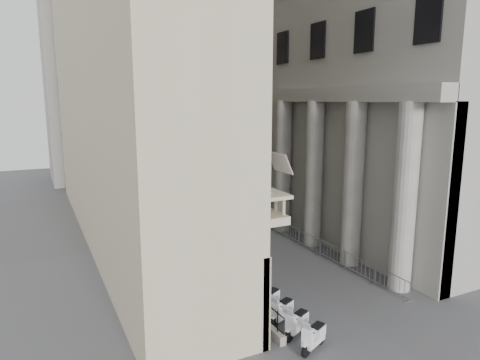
# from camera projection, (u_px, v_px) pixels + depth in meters

# --- Properties ---
(far_building) EXTENTS (22.00, 10.00, 30.00)m
(far_building) POSITION_uv_depth(u_px,v_px,m) (135.00, 62.00, 55.67)
(far_building) COLOR #B0AEA6
(far_building) RESTS_ON ground
(iron_fence) EXTENTS (0.30, 28.00, 1.40)m
(iron_fence) POSITION_uv_depth(u_px,v_px,m) (178.00, 245.00, 30.07)
(iron_fence) COLOR black
(iron_fence) RESTS_ON ground
(blue_awning) EXTENTS (1.60, 3.00, 3.00)m
(blue_awning) POSITION_uv_depth(u_px,v_px,m) (237.00, 207.00, 40.79)
(blue_awning) COLOR navy
(blue_awning) RESTS_ON ground
(flag) EXTENTS (1.00, 1.40, 8.20)m
(flag) POSITION_uv_depth(u_px,v_px,m) (277.00, 333.00, 18.73)
(flag) COLOR #9E0C11
(flag) RESTS_ON ground
(scooter_0) EXTENTS (1.51, 1.09, 1.50)m
(scooter_0) POSITION_uv_depth(u_px,v_px,m) (313.00, 350.00, 17.45)
(scooter_0) COLOR white
(scooter_0) RESTS_ON ground
(scooter_1) EXTENTS (1.51, 1.09, 1.50)m
(scooter_1) POSITION_uv_depth(u_px,v_px,m) (297.00, 336.00, 18.52)
(scooter_1) COLOR white
(scooter_1) RESTS_ON ground
(scooter_2) EXTENTS (1.51, 1.09, 1.50)m
(scooter_2) POSITION_uv_depth(u_px,v_px,m) (282.00, 323.00, 19.59)
(scooter_2) COLOR white
(scooter_2) RESTS_ON ground
(scooter_3) EXTENTS (1.51, 1.09, 1.50)m
(scooter_3) POSITION_uv_depth(u_px,v_px,m) (269.00, 311.00, 20.67)
(scooter_3) COLOR white
(scooter_3) RESTS_ON ground
(scooter_4) EXTENTS (1.51, 1.09, 1.50)m
(scooter_4) POSITION_uv_depth(u_px,v_px,m) (257.00, 301.00, 21.74)
(scooter_4) COLOR white
(scooter_4) RESTS_ON ground
(scooter_5) EXTENTS (1.51, 1.09, 1.50)m
(scooter_5) POSITION_uv_depth(u_px,v_px,m) (246.00, 291.00, 22.81)
(scooter_5) COLOR white
(scooter_5) RESTS_ON ground
(scooter_6) EXTENTS (1.51, 1.09, 1.50)m
(scooter_6) POSITION_uv_depth(u_px,v_px,m) (236.00, 283.00, 23.89)
(scooter_6) COLOR white
(scooter_6) RESTS_ON ground
(scooter_7) EXTENTS (1.51, 1.09, 1.50)m
(scooter_7) POSITION_uv_depth(u_px,v_px,m) (227.00, 275.00, 24.96)
(scooter_7) COLOR white
(scooter_7) RESTS_ON ground
(scooter_8) EXTENTS (1.51, 1.09, 1.50)m
(scooter_8) POSITION_uv_depth(u_px,v_px,m) (219.00, 268.00, 26.03)
(scooter_8) COLOR white
(scooter_8) RESTS_ON ground
(scooter_9) EXTENTS (1.51, 1.09, 1.50)m
(scooter_9) POSITION_uv_depth(u_px,v_px,m) (212.00, 261.00, 27.10)
(scooter_9) COLOR white
(scooter_9) RESTS_ON ground
(scooter_10) EXTENTS (1.51, 1.09, 1.50)m
(scooter_10) POSITION_uv_depth(u_px,v_px,m) (205.00, 255.00, 28.18)
(scooter_10) COLOR white
(scooter_10) RESTS_ON ground
(scooter_11) EXTENTS (1.51, 1.09, 1.50)m
(scooter_11) POSITION_uv_depth(u_px,v_px,m) (198.00, 249.00, 29.25)
(scooter_11) COLOR white
(scooter_11) RESTS_ON ground
(scooter_12) EXTENTS (1.51, 1.09, 1.50)m
(scooter_12) POSITION_uv_depth(u_px,v_px,m) (192.00, 244.00, 30.32)
(scooter_12) COLOR white
(scooter_12) RESTS_ON ground
(scooter_13) EXTENTS (1.51, 1.09, 1.50)m
(scooter_13) POSITION_uv_depth(u_px,v_px,m) (186.00, 239.00, 31.39)
(scooter_13) COLOR white
(scooter_13) RESTS_ON ground
(scooter_14) EXTENTS (1.51, 1.09, 1.50)m
(scooter_14) POSITION_uv_depth(u_px,v_px,m) (181.00, 235.00, 32.47)
(scooter_14) COLOR white
(scooter_14) RESTS_ON ground
(scooter_15) EXTENTS (1.51, 1.09, 1.50)m
(scooter_15) POSITION_uv_depth(u_px,v_px,m) (176.00, 230.00, 33.54)
(scooter_15) COLOR white
(scooter_15) RESTS_ON ground
(barrier_0) EXTENTS (0.60, 2.40, 1.10)m
(barrier_0) POSITION_uv_depth(u_px,v_px,m) (391.00, 293.00, 22.63)
(barrier_0) COLOR #9A9CA1
(barrier_0) RESTS_ON ground
(barrier_1) EXTENTS (0.60, 2.40, 1.10)m
(barrier_1) POSITION_uv_depth(u_px,v_px,m) (359.00, 276.00, 24.84)
(barrier_1) COLOR #9A9CA1
(barrier_1) RESTS_ON ground
(barrier_2) EXTENTS (0.60, 2.40, 1.10)m
(barrier_2) POSITION_uv_depth(u_px,v_px,m) (332.00, 261.00, 27.04)
(barrier_2) COLOR #9A9CA1
(barrier_2) RESTS_ON ground
(barrier_3) EXTENTS (0.60, 2.40, 1.10)m
(barrier_3) POSITION_uv_depth(u_px,v_px,m) (309.00, 249.00, 29.25)
(barrier_3) COLOR #9A9CA1
(barrier_3) RESTS_ON ground
(barrier_4) EXTENTS (0.60, 2.40, 1.10)m
(barrier_4) POSITION_uv_depth(u_px,v_px,m) (289.00, 239.00, 31.46)
(barrier_4) COLOR #9A9CA1
(barrier_4) RESTS_ON ground
(barrier_5) EXTENTS (0.60, 2.40, 1.10)m
(barrier_5) POSITION_uv_depth(u_px,v_px,m) (272.00, 230.00, 33.66)
(barrier_5) COLOR #9A9CA1
(barrier_5) RESTS_ON ground
(barrier_6) EXTENTS (0.60, 2.40, 1.10)m
(barrier_6) POSITION_uv_depth(u_px,v_px,m) (257.00, 222.00, 35.87)
(barrier_6) COLOR #9A9CA1
(barrier_6) RESTS_ON ground
(barrier_7) EXTENTS (0.60, 2.40, 1.10)m
(barrier_7) POSITION_uv_depth(u_px,v_px,m) (244.00, 215.00, 38.08)
(barrier_7) COLOR #9A9CA1
(barrier_7) RESTS_ON ground
(barrier_8) EXTENTS (0.60, 2.40, 1.10)m
(barrier_8) POSITION_uv_depth(u_px,v_px,m) (232.00, 209.00, 40.28)
(barrier_8) COLOR #9A9CA1
(barrier_8) RESTS_ON ground
(barrier_9) EXTENTS (0.60, 2.40, 1.10)m
(barrier_9) POSITION_uv_depth(u_px,v_px,m) (221.00, 203.00, 42.49)
(barrier_9) COLOR #9A9CA1
(barrier_9) RESTS_ON ground
(security_tent) EXTENTS (3.64, 3.64, 2.96)m
(security_tent) POSITION_uv_depth(u_px,v_px,m) (201.00, 202.00, 32.47)
(security_tent) COLOR white
(security_tent) RESTS_ON ground
(street_lamp) EXTENTS (2.80, 0.60, 8.63)m
(street_lamp) POSITION_uv_depth(u_px,v_px,m) (173.00, 162.00, 34.10)
(street_lamp) COLOR #999BA1
(street_lamp) RESTS_ON ground
(info_kiosk) EXTENTS (0.44, 0.88, 1.78)m
(info_kiosk) POSITION_uv_depth(u_px,v_px,m) (197.00, 248.00, 26.80)
(info_kiosk) COLOR black
(info_kiosk) RESTS_ON ground
(pedestrian_a) EXTENTS (0.69, 0.55, 1.66)m
(pedestrian_a) POSITION_uv_depth(u_px,v_px,m) (202.00, 217.00, 34.37)
(pedestrian_a) COLOR #0D0F37
(pedestrian_a) RESTS_ON ground
(pedestrian_b) EXTENTS (1.08, 1.05, 1.75)m
(pedestrian_b) POSITION_uv_depth(u_px,v_px,m) (203.00, 197.00, 41.04)
(pedestrian_b) COLOR black
(pedestrian_b) RESTS_ON ground
(pedestrian_c) EXTENTS (1.08, 0.97, 1.85)m
(pedestrian_c) POSITION_uv_depth(u_px,v_px,m) (164.00, 195.00, 41.88)
(pedestrian_c) COLOR black
(pedestrian_c) RESTS_ON ground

